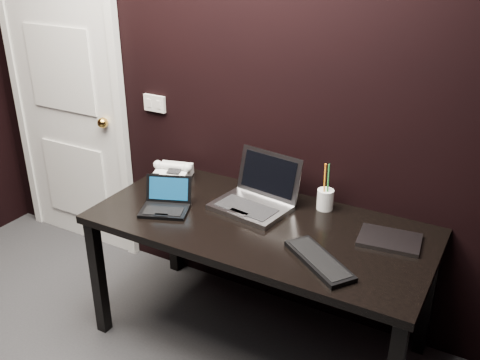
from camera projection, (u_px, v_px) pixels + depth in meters
The scene contains 11 objects.
wall_back at pixel (246, 87), 2.88m from camera, with size 4.00×4.00×0.00m, color black.
door at pixel (67, 99), 3.56m from camera, with size 0.99×0.10×2.14m.
wall_switch at pixel (155, 103), 3.22m from camera, with size 0.15×0.02×0.10m.
desk at pixel (259, 236), 2.69m from camera, with size 1.70×0.80×0.74m.
netbook at pixel (166, 204), 2.77m from camera, with size 0.30×0.29×0.16m.
silver_laptop at pixel (255, 198), 2.80m from camera, with size 0.42×0.39×0.26m.
ext_keyboard at pixel (319, 260), 2.33m from camera, with size 0.39×0.33×0.02m.
closed_laptop at pixel (390, 240), 2.49m from camera, with size 0.30×0.23×0.02m.
desk_phone at pixel (173, 172), 3.13m from camera, with size 0.24×0.22×0.12m.
mobile_phone at pixel (155, 183), 3.00m from camera, with size 0.06×0.06×0.09m.
pen_cup at pixel (325, 199), 2.77m from camera, with size 0.09×0.09×0.25m.
Camera 1 is at (1.35, -0.68, 2.05)m, focal length 40.00 mm.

